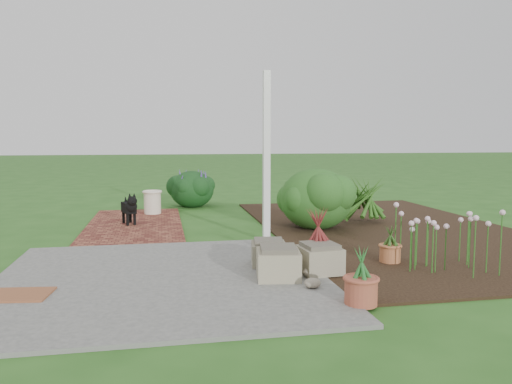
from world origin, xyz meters
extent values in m
plane|color=#28591C|center=(0.00, 0.00, 0.00)|extent=(80.00, 80.00, 0.00)
cube|color=#595A57|center=(-1.25, -1.75, 0.02)|extent=(3.50, 3.50, 0.04)
cube|color=#5B241C|center=(-1.70, 1.75, 0.02)|extent=(1.60, 3.50, 0.04)
cube|color=black|center=(2.50, 0.50, 0.01)|extent=(4.00, 7.00, 0.03)
cube|color=white|center=(0.30, 0.10, 1.25)|extent=(0.10, 0.10, 2.50)
cube|color=gray|center=(-0.02, -2.05, 0.19)|extent=(0.51, 0.51, 0.30)
cube|color=gray|center=(0.48, -1.91, 0.18)|extent=(0.47, 0.47, 0.28)
cube|color=#78755C|center=(-0.01, -1.48, 0.17)|extent=(0.45, 0.45, 0.26)
cube|color=brown|center=(-2.63, -2.16, 0.05)|extent=(0.72, 0.51, 0.02)
cube|color=black|center=(-1.80, 1.72, 0.33)|extent=(0.29, 0.43, 0.18)
cylinder|color=black|center=(-1.81, 1.56, 0.14)|extent=(0.05, 0.05, 0.20)
cylinder|color=black|center=(-1.69, 1.60, 0.14)|extent=(0.05, 0.05, 0.20)
cylinder|color=black|center=(-1.90, 1.83, 0.14)|extent=(0.05, 0.05, 0.20)
cylinder|color=black|center=(-1.78, 1.87, 0.14)|extent=(0.05, 0.05, 0.20)
sphere|color=black|center=(-1.72, 1.49, 0.47)|extent=(0.16, 0.16, 0.16)
cone|color=black|center=(-1.86, 1.92, 0.45)|extent=(0.10, 0.14, 0.15)
cylinder|color=beige|center=(-1.41, 2.87, 0.26)|extent=(0.35, 0.35, 0.44)
ellipsoid|color=#0D4013|center=(1.30, 0.82, 0.54)|extent=(1.24, 1.24, 1.03)
cylinder|color=#974933|center=(0.52, -1.71, 0.18)|extent=(0.47, 0.47, 0.29)
cylinder|color=#B2683C|center=(1.49, -1.57, 0.13)|extent=(0.28, 0.28, 0.21)
cylinder|color=#A14C36|center=(0.52, -2.98, 0.16)|extent=(0.34, 0.34, 0.25)
ellipsoid|color=black|center=(-0.57, 3.99, 0.41)|extent=(1.26, 1.26, 0.83)
camera|label=1|loc=(-1.23, -7.10, 1.53)|focal=35.00mm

